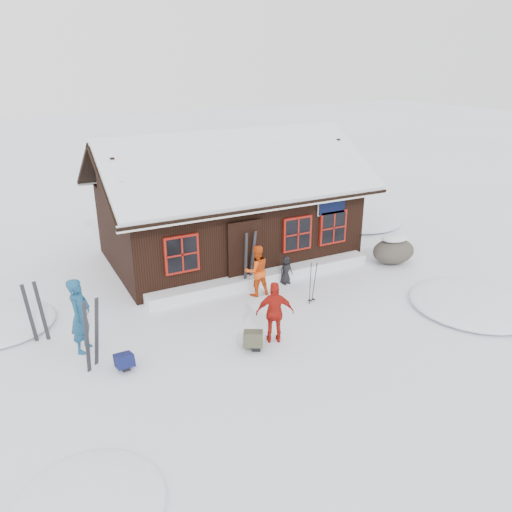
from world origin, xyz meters
The scene contains 15 objects.
ground centered at (0.00, 0.00, 0.00)m, with size 120.00×120.00×0.00m, color white.
mountain_hut centered at (1.50, 4.98, 1.58)m, with size 8.90×6.09×4.42m.
snow_drift centered at (1.50, 2.25, 0.17)m, with size 7.60×0.60×0.35m, color white.
snow_mounds centered at (1.65, 1.86, 0.00)m, with size 20.60×13.20×0.48m.
skier_teal centered at (-4.23, 0.78, 0.94)m, with size 0.68×0.45×1.87m, color navy.
skier_orange_left centered at (0.87, 1.57, 0.78)m, with size 0.76×0.59×1.56m, color #D9480F.
skier_orange_right centered at (0.03, -0.99, 0.80)m, with size 0.94×0.39×1.60m, color #AA1911.
skier_crouched centered at (2.06, 1.86, 0.45)m, with size 0.44×0.29×0.90m, color black.
boulder centered at (6.23, 1.63, 0.45)m, with size 1.54×1.15×0.89m.
ski_pair_left centered at (-4.14, -0.04, 0.80)m, with size 0.48×0.30×1.70m.
ski_pair_mid centered at (-5.15, 1.73, 0.77)m, with size 0.48×0.09×1.65m.
ski_pair_right centered at (0.95, 2.20, 0.85)m, with size 0.56×0.25×1.80m.
ski_poles centered at (2.04, 0.37, 0.60)m, with size 0.23×0.11×1.27m.
backpack_blue centered at (-3.57, -0.44, 0.14)m, with size 0.39×0.51×0.28m, color #101544.
backpack_olive centered at (-0.58, -1.02, 0.17)m, with size 0.47×0.62×0.34m, color #43422F.
Camera 1 is at (-5.39, -10.37, 6.53)m, focal length 35.00 mm.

